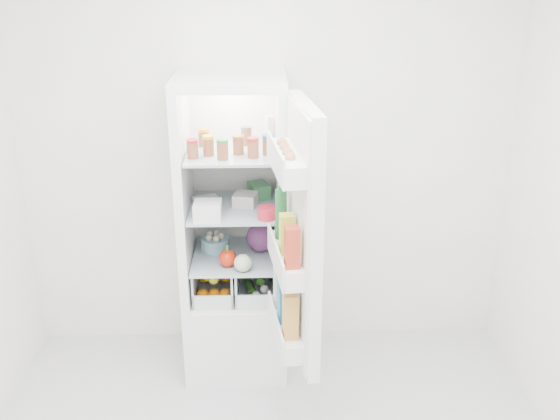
{
  "coord_description": "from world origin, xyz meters",
  "views": [
    {
      "loc": [
        -0.04,
        -2.14,
        2.36
      ],
      "look_at": [
        0.06,
        0.95,
        1.12
      ],
      "focal_mm": 40.0,
      "sensor_mm": 36.0,
      "label": 1
    }
  ],
  "objects_px": {
    "fridge_door": "(298,241)",
    "red_cabbage": "(261,237)",
    "refrigerator": "(236,262)",
    "mushroom_bowl": "(215,244)"
  },
  "relations": [
    {
      "from": "refrigerator",
      "to": "fridge_door",
      "type": "height_order",
      "value": "refrigerator"
    },
    {
      "from": "red_cabbage",
      "to": "fridge_door",
      "type": "xyz_separation_m",
      "value": [
        0.18,
        -0.63,
        0.26
      ]
    },
    {
      "from": "refrigerator",
      "to": "fridge_door",
      "type": "bearing_deg",
      "value": -62.02
    },
    {
      "from": "fridge_door",
      "to": "red_cabbage",
      "type": "bearing_deg",
      "value": 9.18
    },
    {
      "from": "refrigerator",
      "to": "mushroom_bowl",
      "type": "height_order",
      "value": "refrigerator"
    },
    {
      "from": "red_cabbage",
      "to": "mushroom_bowl",
      "type": "bearing_deg",
      "value": 175.85
    },
    {
      "from": "refrigerator",
      "to": "mushroom_bowl",
      "type": "distance_m",
      "value": 0.17
    },
    {
      "from": "red_cabbage",
      "to": "refrigerator",
      "type": "bearing_deg",
      "value": 177.03
    },
    {
      "from": "refrigerator",
      "to": "fridge_door",
      "type": "relative_size",
      "value": 1.38
    },
    {
      "from": "red_cabbage",
      "to": "mushroom_bowl",
      "type": "height_order",
      "value": "red_cabbage"
    }
  ]
}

